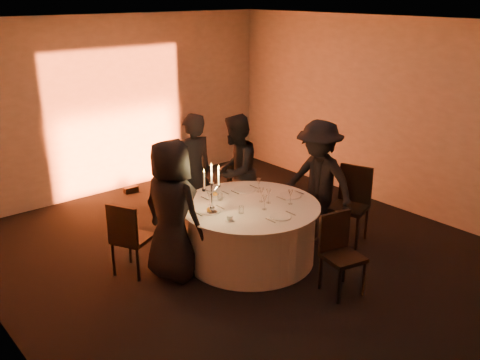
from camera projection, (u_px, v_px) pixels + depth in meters
floor at (250, 258)px, 7.09m from camera, size 7.00×7.00×0.00m
ceiling at (251, 23)px, 6.08m from camera, size 7.00×7.00×0.00m
wall_back at (116, 105)px, 9.11m from camera, size 7.00×0.00×7.00m
wall_right at (394, 115)px, 8.39m from camera, size 0.00×7.00×7.00m
uplighter_fixture at (131, 189)px, 9.38m from camera, size 0.25×0.12×0.10m
banquet_table at (250, 232)px, 6.96m from camera, size 1.80×1.80×0.77m
chair_left at (128, 235)px, 6.51m from camera, size 0.56×0.56×0.96m
chair_back_left at (185, 199)px, 7.76m from camera, size 0.42×0.43×0.89m
chair_back_right at (228, 184)px, 8.38m from camera, size 0.50×0.50×0.86m
chair_right at (352, 199)px, 7.44m from camera, size 0.59×0.59×1.06m
chair_front at (339, 249)px, 6.19m from camera, size 0.49×0.49×0.95m
guest_left at (172, 211)px, 6.37m from camera, size 0.75×0.97×1.75m
guest_back_left at (193, 173)px, 7.66m from camera, size 0.65×0.43×1.76m
guest_back_right at (236, 171)px, 7.87m from camera, size 1.03×0.96×1.69m
guest_right at (318, 182)px, 7.35m from camera, size 0.80×1.20×1.73m
plate_left at (209, 210)px, 6.62m from camera, size 0.36×0.28×0.08m
plate_back_left at (215, 195)px, 7.11m from camera, size 0.35×0.26×0.08m
plate_back_right at (245, 189)px, 7.33m from camera, size 0.35×0.29×0.01m
plate_right at (290, 195)px, 7.12m from camera, size 0.36×0.29×0.01m
plate_front at (281, 217)px, 6.45m from camera, size 0.36×0.25×0.01m
coffee_cup at (230, 218)px, 6.35m from camera, size 0.11×0.11×0.07m
candelabra at (212, 196)px, 6.49m from camera, size 0.27×0.13×0.65m
wine_glass_a at (262, 192)px, 6.88m from camera, size 0.07×0.07×0.19m
wine_glass_b at (265, 199)px, 6.63m from camera, size 0.07×0.07×0.19m
wine_glass_c at (259, 182)px, 7.21m from camera, size 0.07×0.07×0.19m
wine_glass_d at (269, 193)px, 6.83m from camera, size 0.07×0.07×0.19m
wine_glass_e at (291, 194)px, 6.80m from camera, size 0.07×0.07×0.19m
wine_glass_f at (209, 195)px, 6.76m from camera, size 0.07×0.07×0.19m
tumbler_a at (220, 197)px, 6.97m from camera, size 0.07×0.07×0.09m
tumbler_b at (241, 210)px, 6.56m from camera, size 0.07×0.07×0.09m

